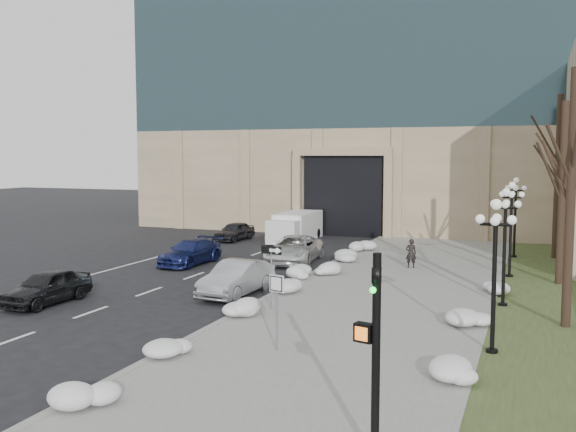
% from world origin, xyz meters
% --- Properties ---
extents(ground, '(160.00, 160.00, 0.00)m').
position_xyz_m(ground, '(0.00, 0.00, 0.00)').
color(ground, black).
rests_on(ground, ground).
extents(sidewalk, '(9.00, 40.00, 0.12)m').
position_xyz_m(sidewalk, '(3.50, 14.00, 0.06)').
color(sidewalk, gray).
rests_on(sidewalk, ground).
extents(curb, '(0.30, 40.00, 0.14)m').
position_xyz_m(curb, '(-1.00, 14.00, 0.07)').
color(curb, gray).
rests_on(curb, ground).
extents(grass_strip, '(4.00, 40.00, 0.10)m').
position_xyz_m(grass_strip, '(10.00, 14.00, 0.05)').
color(grass_strip, '#354221').
rests_on(grass_strip, ground).
extents(office_tower, '(40.00, 24.70, 36.00)m').
position_xyz_m(office_tower, '(-2.01, 43.58, 18.49)').
color(office_tower, tan).
rests_on(office_tower, ground).
extents(car_a, '(1.78, 4.15, 1.40)m').
position_xyz_m(car_a, '(-9.10, 6.55, 0.70)').
color(car_a, black).
rests_on(car_a, ground).
extents(car_b, '(1.82, 4.59, 1.48)m').
position_xyz_m(car_b, '(-2.57, 10.79, 0.74)').
color(car_b, '#A1A4A9').
rests_on(car_b, ground).
extents(car_c, '(2.09, 4.75, 1.36)m').
position_xyz_m(car_c, '(-8.40, 16.97, 0.68)').
color(car_c, navy).
rests_on(car_c, ground).
extents(car_d, '(3.01, 5.59, 1.49)m').
position_xyz_m(car_d, '(-3.25, 19.65, 0.74)').
color(car_d, silver).
rests_on(car_d, ground).
extents(car_e, '(1.82, 3.95, 1.31)m').
position_xyz_m(car_e, '(-10.46, 26.81, 0.66)').
color(car_e, '#2C2C31').
rests_on(car_e, ground).
extents(pedestrian, '(0.64, 0.51, 1.54)m').
position_xyz_m(pedestrian, '(3.36, 19.58, 0.89)').
color(pedestrian, black).
rests_on(pedestrian, sidewalk).
extents(box_truck, '(2.32, 6.25, 1.97)m').
position_xyz_m(box_truck, '(-6.39, 28.24, 0.95)').
color(box_truck, white).
rests_on(box_truck, ground).
extents(one_way_sign, '(0.96, 0.34, 2.57)m').
position_xyz_m(one_way_sign, '(0.12, 8.57, 2.12)').
color(one_way_sign, slate).
rests_on(one_way_sign, ground).
extents(keep_sign, '(0.52, 0.19, 2.45)m').
position_xyz_m(keep_sign, '(2.16, 3.79, 1.80)').
color(keep_sign, slate).
rests_on(keep_sign, ground).
extents(traffic_signal, '(0.72, 0.96, 4.22)m').
position_xyz_m(traffic_signal, '(6.59, -2.11, 2.10)').
color(traffic_signal, black).
rests_on(traffic_signal, ground).
extents(snow_clump_a, '(1.10, 1.60, 0.36)m').
position_xyz_m(snow_clump_a, '(-0.35, -1.69, 0.30)').
color(snow_clump_a, white).
rests_on(snow_clump_a, sidewalk).
extents(snow_clump_b, '(1.10, 1.60, 0.36)m').
position_xyz_m(snow_clump_b, '(-0.62, 2.32, 0.30)').
color(snow_clump_b, white).
rests_on(snow_clump_b, sidewalk).
extents(snow_clump_c, '(1.10, 1.60, 0.36)m').
position_xyz_m(snow_clump_c, '(-0.57, 7.38, 0.30)').
color(snow_clump_c, white).
rests_on(snow_clump_c, sidewalk).
extents(snow_clump_d, '(1.10, 1.60, 0.36)m').
position_xyz_m(snow_clump_d, '(-0.46, 11.65, 0.30)').
color(snow_clump_d, white).
rests_on(snow_clump_d, sidewalk).
extents(snow_clump_e, '(1.10, 1.60, 0.36)m').
position_xyz_m(snow_clump_e, '(-0.53, 16.31, 0.30)').
color(snow_clump_e, white).
rests_on(snow_clump_e, sidewalk).
extents(snow_clump_f, '(1.10, 1.60, 0.36)m').
position_xyz_m(snow_clump_f, '(-0.32, 20.58, 0.30)').
color(snow_clump_f, white).
rests_on(snow_clump_f, sidewalk).
extents(snow_clump_g, '(1.10, 1.60, 0.36)m').
position_xyz_m(snow_clump_g, '(-0.69, 24.63, 0.30)').
color(snow_clump_g, white).
rests_on(snow_clump_g, sidewalk).
extents(snow_clump_h, '(1.10, 1.60, 0.36)m').
position_xyz_m(snow_clump_h, '(7.44, 3.22, 0.30)').
color(snow_clump_h, white).
rests_on(snow_clump_h, sidewalk).
extents(snow_clump_i, '(1.10, 1.60, 0.36)m').
position_xyz_m(snow_clump_i, '(7.40, 8.65, 0.30)').
color(snow_clump_i, white).
rests_on(snow_clump_i, sidewalk).
extents(snow_clump_j, '(1.10, 1.60, 0.36)m').
position_xyz_m(snow_clump_j, '(7.70, 14.78, 0.30)').
color(snow_clump_j, white).
rests_on(snow_clump_j, sidewalk).
extents(snow_clump_k, '(1.10, 1.60, 0.36)m').
position_xyz_m(snow_clump_k, '(-0.38, 16.36, 0.30)').
color(snow_clump_k, white).
rests_on(snow_clump_k, sidewalk).
extents(snow_clump_l, '(1.10, 1.60, 0.36)m').
position_xyz_m(snow_clump_l, '(-0.96, 15.01, 0.30)').
color(snow_clump_l, white).
rests_on(snow_clump_l, sidewalk).
extents(lamppost_a, '(1.18, 1.18, 4.76)m').
position_xyz_m(lamppost_a, '(8.30, 6.00, 3.07)').
color(lamppost_a, black).
rests_on(lamppost_a, ground).
extents(lamppost_b, '(1.18, 1.18, 4.76)m').
position_xyz_m(lamppost_b, '(8.30, 12.50, 3.07)').
color(lamppost_b, black).
rests_on(lamppost_b, ground).
extents(lamppost_c, '(1.18, 1.18, 4.76)m').
position_xyz_m(lamppost_c, '(8.30, 19.00, 3.07)').
color(lamppost_c, black).
rests_on(lamppost_c, ground).
extents(lamppost_d, '(1.18, 1.18, 4.76)m').
position_xyz_m(lamppost_d, '(8.30, 25.50, 3.07)').
color(lamppost_d, black).
rests_on(lamppost_d, ground).
extents(tree_near, '(3.20, 3.20, 9.00)m').
position_xyz_m(tree_near, '(10.50, 10.00, 5.83)').
color(tree_near, black).
rests_on(tree_near, ground).
extents(tree_mid, '(3.20, 3.20, 8.50)m').
position_xyz_m(tree_mid, '(10.50, 18.00, 5.50)').
color(tree_mid, black).
rests_on(tree_mid, ground).
extents(tree_far, '(3.20, 3.20, 9.50)m').
position_xyz_m(tree_far, '(10.50, 26.00, 6.15)').
color(tree_far, black).
rests_on(tree_far, ground).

